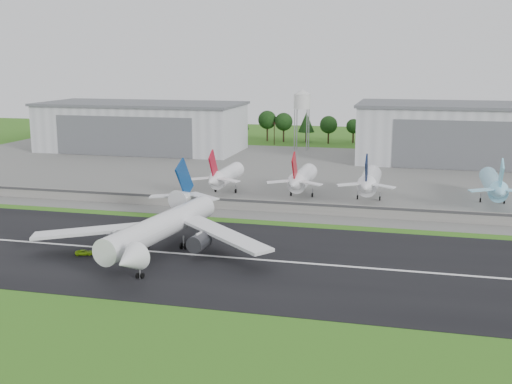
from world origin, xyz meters
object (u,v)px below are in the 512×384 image
(parked_jet_red_a, at_px, (224,176))
(parked_jet_navy, at_px, (369,181))
(main_airliner, at_px, (161,233))
(parked_jet_skyblue, at_px, (494,185))
(parked_jet_red_b, at_px, (301,179))
(ground_vehicle, at_px, (85,252))

(parked_jet_red_a, bearing_deg, parked_jet_navy, 0.07)
(main_airliner, height_order, parked_jet_skyblue, main_airliner)
(main_airliner, bearing_deg, parked_jet_navy, -113.98)
(parked_jet_red_a, xyz_separation_m, parked_jet_skyblue, (84.68, 5.03, 0.13))
(parked_jet_skyblue, bearing_deg, parked_jet_red_b, -175.16)
(main_airliner, height_order, parked_jet_red_b, main_airliner)
(parked_jet_red_b, bearing_deg, main_airliner, -107.12)
(parked_jet_red_a, bearing_deg, ground_vehicle, -98.81)
(ground_vehicle, distance_m, parked_jet_skyblue, 123.61)
(parked_jet_red_a, relative_size, parked_jet_red_b, 1.00)
(ground_vehicle, bearing_deg, parked_jet_navy, -59.47)
(parked_jet_red_b, bearing_deg, parked_jet_navy, 0.06)
(ground_vehicle, xyz_separation_m, parked_jet_navy, (58.46, 72.78, 5.65))
(main_airliner, xyz_separation_m, parked_jet_red_a, (-5.09, 66.96, 1.07))
(parked_jet_red_a, distance_m, parked_jet_red_b, 25.73)
(parked_jet_navy, bearing_deg, parked_jet_red_a, -179.93)
(main_airliner, distance_m, ground_vehicle, 17.85)
(ground_vehicle, height_order, parked_jet_navy, parked_jet_navy)
(main_airliner, height_order, ground_vehicle, main_airliner)
(main_airliner, bearing_deg, parked_jet_skyblue, -129.71)
(parked_jet_red_b, relative_size, parked_jet_navy, 1.00)
(main_airliner, bearing_deg, parked_jet_red_a, -77.49)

